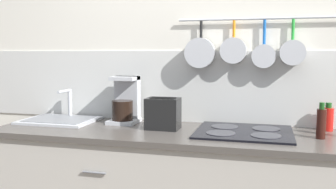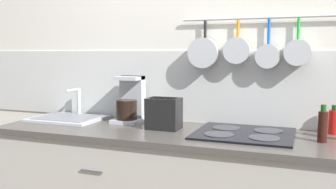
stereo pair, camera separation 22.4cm
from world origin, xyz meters
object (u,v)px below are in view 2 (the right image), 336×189
(bottle_hot_sauce, at_px, (334,121))
(bottle_sesame_oil, at_px, (323,126))
(coffee_maker, at_px, (130,103))
(toaster, at_px, (164,113))

(bottle_hot_sauce, bearing_deg, bottle_sesame_oil, -106.16)
(coffee_maker, relative_size, bottle_hot_sauce, 1.83)
(coffee_maker, bearing_deg, bottle_hot_sauce, 2.79)
(bottle_hot_sauce, bearing_deg, coffee_maker, -177.21)
(coffee_maker, xyz_separation_m, toaster, (0.31, -0.15, -0.03))
(toaster, xyz_separation_m, bottle_hot_sauce, (0.98, 0.21, -0.02))
(toaster, bearing_deg, coffee_maker, 154.01)
(coffee_maker, relative_size, toaster, 1.42)
(toaster, relative_size, bottle_hot_sauce, 1.29)
(toaster, distance_m, bottle_hot_sauce, 1.00)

